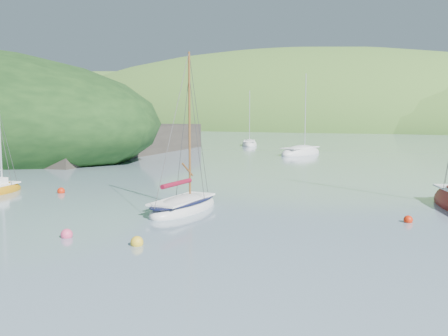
% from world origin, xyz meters
% --- Properties ---
extents(ground, '(700.00, 700.00, 0.00)m').
position_xyz_m(ground, '(0.00, 0.00, 0.00)').
color(ground, '#768CA3').
rests_on(ground, ground).
extents(shoreline_hills, '(690.00, 135.00, 56.00)m').
position_xyz_m(shoreline_hills, '(-9.66, 172.42, 0.00)').
color(shoreline_hills, '#386727').
rests_on(shoreline_hills, ground).
extents(daysailer_white, '(2.43, 5.89, 8.90)m').
position_xyz_m(daysailer_white, '(-1.29, 7.65, 0.21)').
color(daysailer_white, silver).
rests_on(daysailer_white, ground).
extents(distant_sloop_a, '(4.26, 8.05, 10.92)m').
position_xyz_m(distant_sloop_a, '(-8.16, 44.90, 0.18)').
color(distant_sloop_a, silver).
rests_on(distant_sloop_a, ground).
extents(distant_sloop_c, '(4.92, 7.04, 9.52)m').
position_xyz_m(distant_sloop_c, '(-21.40, 57.78, 0.17)').
color(distant_sloop_c, silver).
rests_on(distant_sloop_c, ground).
extents(mooring_buoys, '(21.39, 10.18, 0.50)m').
position_xyz_m(mooring_buoys, '(-1.64, 4.50, 0.12)').
color(mooring_buoys, gold).
rests_on(mooring_buoys, ground).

